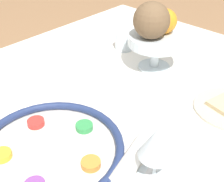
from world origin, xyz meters
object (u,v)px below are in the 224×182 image
fruit_stand (156,43)px  napkin_roll (132,160)px  wine_glass (157,143)px  cup_near (124,42)px  orange_fruit (165,21)px  seder_plate (50,149)px  coconut (152,20)px

fruit_stand → napkin_roll: (-0.38, -0.23, -0.07)m
fruit_stand → wine_glass: bearing=-143.2°
fruit_stand → cup_near: size_ratio=2.82×
orange_fruit → cup_near: bearing=89.4°
seder_plate → orange_fruit: 0.54m
coconut → cup_near: bearing=69.2°
fruit_stand → napkin_roll: size_ratio=1.18×
napkin_roll → orange_fruit: bearing=28.4°
fruit_stand → cup_near: fruit_stand is taller
fruit_stand → seder_plate: bearing=-171.9°
coconut → fruit_stand: bearing=-11.0°
coconut → cup_near: (0.06, 0.16, -0.14)m
seder_plate → cup_near: 0.57m
fruit_stand → orange_fruit: orange_fruit is taller
seder_plate → orange_fruit: bearing=7.3°
wine_glass → orange_fruit: (0.41, 0.28, 0.06)m
seder_plate → coconut: 0.49m
wine_glass → napkin_roll: wine_glass is taller
wine_glass → orange_fruit: bearing=34.2°
cup_near → wine_glass: bearing=-132.6°
napkin_roll → cup_near: 0.58m
fruit_stand → cup_near: 0.18m
orange_fruit → cup_near: (0.00, 0.17, -0.12)m
orange_fruit → coconut: 0.06m
napkin_roll → cup_near: bearing=43.2°
seder_plate → coconut: bearing=9.1°
seder_plate → cup_near: size_ratio=5.32×
wine_glass → orange_fruit: size_ratio=1.76×
wine_glass → napkin_roll: size_ratio=0.91×
napkin_roll → coconut: bearing=33.0°
wine_glass → fruit_stand: bearing=36.8°
wine_glass → coconut: coconut is taller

